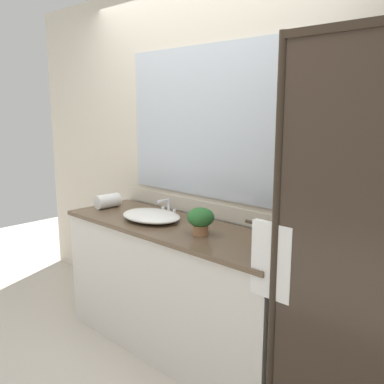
{
  "coord_description": "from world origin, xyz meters",
  "views": [
    {
      "loc": [
        1.98,
        -1.91,
        1.67
      ],
      "look_at": [
        0.15,
        0.0,
        1.15
      ],
      "focal_mm": 39.59,
      "sensor_mm": 36.0,
      "label": 1
    }
  ],
  "objects_px": {
    "amenity_bottle_body_wash": "(260,239)",
    "rolled_towel_near_edge": "(108,201)",
    "amenity_bottle_lotion": "(207,218)",
    "amenity_bottle_conditioner": "(264,244)",
    "faucet": "(168,210)",
    "sink_basin": "(151,216)",
    "potted_plant": "(201,219)"
  },
  "relations": [
    {
      "from": "amenity_bottle_body_wash",
      "to": "rolled_towel_near_edge",
      "type": "relative_size",
      "value": 0.51
    },
    {
      "from": "amenity_bottle_body_wash",
      "to": "amenity_bottle_lotion",
      "type": "xyz_separation_m",
      "value": [
        -0.55,
        0.17,
        -0.01
      ]
    },
    {
      "from": "amenity_bottle_conditioner",
      "to": "amenity_bottle_lotion",
      "type": "distance_m",
      "value": 0.64
    },
    {
      "from": "faucet",
      "to": "amenity_bottle_conditioner",
      "type": "relative_size",
      "value": 2.04
    },
    {
      "from": "rolled_towel_near_edge",
      "to": "amenity_bottle_body_wash",
      "type": "bearing_deg",
      "value": 1.2
    },
    {
      "from": "sink_basin",
      "to": "potted_plant",
      "type": "relative_size",
      "value": 2.72
    },
    {
      "from": "faucet",
      "to": "amenity_bottle_body_wash",
      "type": "distance_m",
      "value": 0.9
    },
    {
      "from": "potted_plant",
      "to": "rolled_towel_near_edge",
      "type": "height_order",
      "value": "potted_plant"
    },
    {
      "from": "potted_plant",
      "to": "amenity_bottle_lotion",
      "type": "xyz_separation_m",
      "value": [
        -0.14,
        0.22,
        -0.06
      ]
    },
    {
      "from": "amenity_bottle_lotion",
      "to": "amenity_bottle_conditioner",
      "type": "bearing_deg",
      "value": -19.06
    },
    {
      "from": "sink_basin",
      "to": "amenity_bottle_lotion",
      "type": "distance_m",
      "value": 0.4
    },
    {
      "from": "potted_plant",
      "to": "amenity_bottle_body_wash",
      "type": "relative_size",
      "value": 1.73
    },
    {
      "from": "amenity_bottle_body_wash",
      "to": "potted_plant",
      "type": "bearing_deg",
      "value": -172.0
    },
    {
      "from": "amenity_bottle_lotion",
      "to": "faucet",
      "type": "bearing_deg",
      "value": -172.48
    },
    {
      "from": "sink_basin",
      "to": "amenity_bottle_conditioner",
      "type": "height_order",
      "value": "amenity_bottle_conditioner"
    },
    {
      "from": "amenity_bottle_lotion",
      "to": "sink_basin",
      "type": "bearing_deg",
      "value": -148.89
    },
    {
      "from": "faucet",
      "to": "potted_plant",
      "type": "height_order",
      "value": "potted_plant"
    },
    {
      "from": "sink_basin",
      "to": "amenity_bottle_conditioner",
      "type": "distance_m",
      "value": 0.95
    },
    {
      "from": "sink_basin",
      "to": "faucet",
      "type": "bearing_deg",
      "value": 90.0
    },
    {
      "from": "sink_basin",
      "to": "rolled_towel_near_edge",
      "type": "distance_m",
      "value": 0.54
    },
    {
      "from": "faucet",
      "to": "amenity_bottle_body_wash",
      "type": "relative_size",
      "value": 1.71
    },
    {
      "from": "sink_basin",
      "to": "rolled_towel_near_edge",
      "type": "relative_size",
      "value": 2.43
    },
    {
      "from": "amenity_bottle_body_wash",
      "to": "rolled_towel_near_edge",
      "type": "height_order",
      "value": "rolled_towel_near_edge"
    },
    {
      "from": "sink_basin",
      "to": "potted_plant",
      "type": "distance_m",
      "value": 0.49
    },
    {
      "from": "amenity_bottle_conditioner",
      "to": "rolled_towel_near_edge",
      "type": "distance_m",
      "value": 1.49
    },
    {
      "from": "faucet",
      "to": "amenity_bottle_conditioner",
      "type": "distance_m",
      "value": 0.96
    },
    {
      "from": "potted_plant",
      "to": "amenity_bottle_lotion",
      "type": "bearing_deg",
      "value": 122.79
    },
    {
      "from": "amenity_bottle_conditioner",
      "to": "amenity_bottle_body_wash",
      "type": "xyz_separation_m",
      "value": [
        -0.06,
        0.04,
        0.01
      ]
    },
    {
      "from": "faucet",
      "to": "amenity_bottle_lotion",
      "type": "relative_size",
      "value": 2.2
    },
    {
      "from": "sink_basin",
      "to": "rolled_towel_near_edge",
      "type": "height_order",
      "value": "rolled_towel_near_edge"
    },
    {
      "from": "amenity_bottle_body_wash",
      "to": "rolled_towel_near_edge",
      "type": "bearing_deg",
      "value": -178.8
    },
    {
      "from": "potted_plant",
      "to": "amenity_bottle_lotion",
      "type": "height_order",
      "value": "potted_plant"
    }
  ]
}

